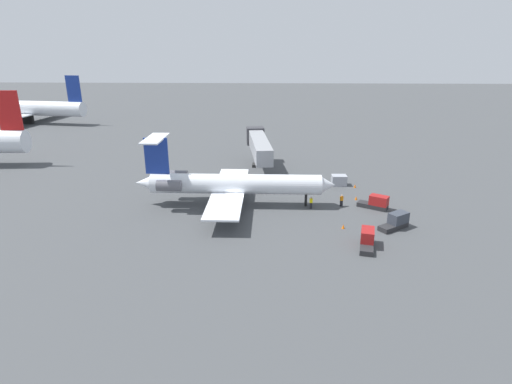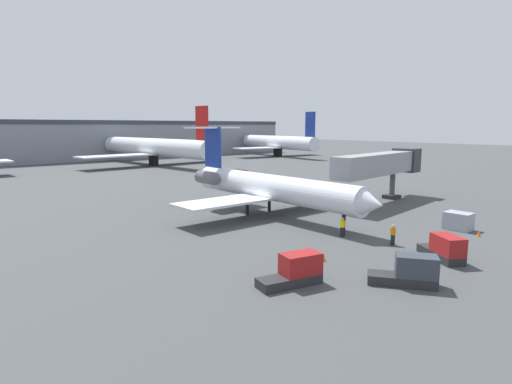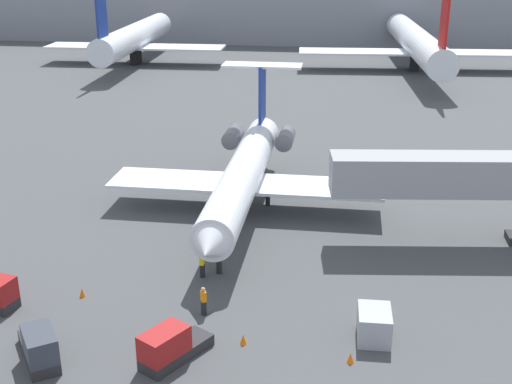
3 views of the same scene
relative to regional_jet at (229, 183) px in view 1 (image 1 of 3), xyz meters
The scene contains 13 objects.
ground_plane 3.81m from the regional_jet, 152.44° to the right, with size 400.00×400.00×0.10m, color #424447.
regional_jet is the anchor object (origin of this frame).
jet_bridge 17.17m from the regional_jet, 12.06° to the right, with size 18.60×5.04×6.47m.
ground_crew_marshaller 15.59m from the regional_jet, 89.91° to the right, with size 0.41×0.47×1.69m.
ground_crew_loader 11.42m from the regional_jet, 94.98° to the right, with size 0.28×0.41×1.69m.
baggage_tug_lead 20.12m from the regional_jet, 91.96° to the right, with size 3.26×4.15×1.90m.
baggage_tug_trailing 22.13m from the regional_jet, 108.51° to the right, with size 3.44×4.08×1.90m.
baggage_tug_spare 20.39m from the regional_jet, 126.65° to the right, with size 4.21×2.28×1.90m.
cargo_container_uld 19.10m from the regional_jet, 60.71° to the right, with size 1.73×2.33×1.62m.
traffic_cone_near 18.39m from the regional_jet, 81.66° to the right, with size 0.36×0.36×0.55m.
traffic_cone_mid 20.72m from the regional_jet, 66.78° to the right, with size 0.36×0.36×0.55m.
traffic_cone_far 16.50m from the regional_jet, 117.04° to the right, with size 0.36×0.36×0.55m.
parked_airliner_east_mid 88.24m from the regional_jet, 45.53° to the left, with size 29.87×35.14×13.41m.
Camera 1 is at (-51.63, -4.39, 20.95)m, focal length 28.97 mm.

